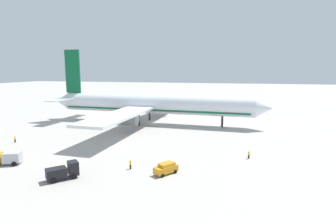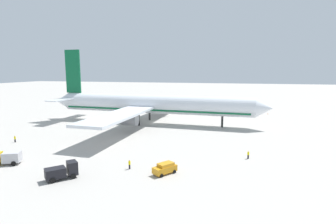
{
  "view_description": "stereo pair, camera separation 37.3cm",
  "coord_description": "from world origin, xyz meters",
  "views": [
    {
      "loc": [
        27.74,
        -87.07,
        18.13
      ],
      "look_at": [
        5.63,
        -1.76,
        4.42
      ],
      "focal_mm": 28.7,
      "sensor_mm": 36.0,
      "label": 1
    },
    {
      "loc": [
        28.1,
        -86.97,
        18.13
      ],
      "look_at": [
        5.63,
        -1.76,
        4.42
      ],
      "focal_mm": 28.7,
      "sensor_mm": 36.0,
      "label": 2
    }
  ],
  "objects": [
    {
      "name": "traffic_cone_0",
      "position": [
        -33.85,
        40.62,
        0.28
      ],
      "size": [
        0.36,
        0.36,
        0.55
      ],
      "primitive_type": "cone",
      "color": "orange",
      "rests_on": "ground"
    },
    {
      "name": "traffic_cone_1",
      "position": [
        40.29,
        30.45,
        0.28
      ],
      "size": [
        0.36,
        0.36,
        0.55
      ],
      "primitive_type": "cone",
      "color": "orange",
      "rests_on": "ground"
    },
    {
      "name": "ground_worker_2",
      "position": [
        30.55,
        -30.93,
        0.82
      ],
      "size": [
        0.5,
        0.5,
        1.63
      ],
      "color": "black",
      "rests_on": "ground"
    },
    {
      "name": "ground_worker_3",
      "position": [
        9.04,
        -42.74,
        0.88
      ],
      "size": [
        0.54,
        0.54,
        1.73
      ],
      "color": "black",
      "rests_on": "ground"
    },
    {
      "name": "service_truck_0",
      "position": [
        -0.11,
        -49.85,
        1.36
      ],
      "size": [
        4.97,
        5.17,
        2.75
      ],
      "color": "black",
      "rests_on": "ground"
    },
    {
      "name": "airliner",
      "position": [
        -1.46,
        0.09,
        6.56
      ],
      "size": [
        78.18,
        72.94,
        25.58
      ],
      "color": "silver",
      "rests_on": "ground"
    },
    {
      "name": "baggage_cart_0",
      "position": [
        -3.42,
        44.73,
        0.74
      ],
      "size": [
        2.97,
        1.7,
        1.35
      ],
      "color": "#26598C",
      "rests_on": "ground"
    },
    {
      "name": "ground_worker_0",
      "position": [
        -26.54,
        -32.72,
        0.86
      ],
      "size": [
        0.42,
        0.42,
        1.7
      ],
      "color": "black",
      "rests_on": "ground"
    },
    {
      "name": "service_van",
      "position": [
        16.03,
        -43.32,
        1.03
      ],
      "size": [
        4.06,
        4.63,
        1.97
      ],
      "color": "orange",
      "rests_on": "ground"
    },
    {
      "name": "traffic_cone_2",
      "position": [
        -40.14,
        35.62,
        0.28
      ],
      "size": [
        0.36,
        0.36,
        0.55
      ],
      "primitive_type": "cone",
      "color": "orange",
      "rests_on": "ground"
    },
    {
      "name": "ground_plane",
      "position": [
        0.0,
        0.0,
        0.0
      ],
      "size": [
        600.0,
        600.0,
        0.0
      ],
      "primitive_type": "plane",
      "color": "#ADA8A0"
    },
    {
      "name": "service_truck_3",
      "position": [
        -14.99,
        -46.5,
        1.38
      ],
      "size": [
        5.43,
        4.02,
        2.41
      ],
      "color": "yellow",
      "rests_on": "ground"
    }
  ]
}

